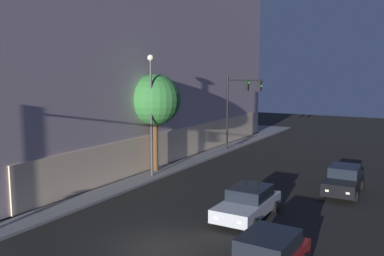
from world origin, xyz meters
name	(u,v)px	position (x,y,z in m)	size (l,w,h in m)	color
ground_plane	(161,248)	(0.00, 0.00, 0.00)	(120.00, 120.00, 0.00)	black
modern_building	(87,40)	(15.18, 18.65, 10.41)	(36.28, 20.82, 20.99)	#4C4C51
traffic_light_far_corner	(240,98)	(21.41, 5.83, 5.01)	(0.33, 3.60, 6.91)	black
street_lamp_sidewalk	(151,101)	(9.42, 7.23, 5.39)	(0.44, 0.44, 8.40)	#3F3F3F
sidewalk_tree	(155,100)	(10.84, 7.90, 5.36)	(3.72, 3.72, 7.10)	brown
car_silver	(248,202)	(5.24, -1.72, 0.79)	(4.71, 2.22, 1.55)	#B7BABF
car_black	(344,180)	(12.04, -5.15, 0.85)	(4.55, 2.19, 1.68)	black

